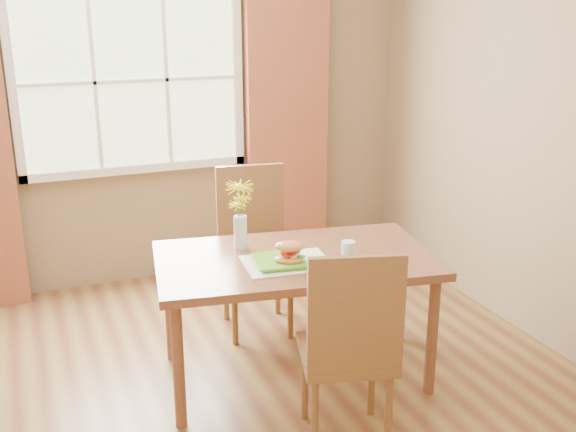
# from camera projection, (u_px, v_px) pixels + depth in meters

# --- Properties ---
(room) EXTENTS (4.24, 3.84, 2.74)m
(room) POSITION_uv_depth(u_px,v_px,m) (203.00, 157.00, 3.12)
(room) COLOR brown
(room) RESTS_ON ground
(window) EXTENTS (1.62, 0.06, 1.32)m
(window) POSITION_uv_depth(u_px,v_px,m) (131.00, 81.00, 4.72)
(window) COLOR beige
(window) RESTS_ON room
(curtain_right) EXTENTS (0.65, 0.08, 2.20)m
(curtain_right) POSITION_uv_depth(u_px,v_px,m) (287.00, 128.00, 5.18)
(curtain_right) COLOR maroon
(curtain_right) RESTS_ON room
(dining_table) EXTENTS (1.60, 1.06, 0.72)m
(dining_table) POSITION_uv_depth(u_px,v_px,m) (295.00, 269.00, 3.65)
(dining_table) COLOR brown
(dining_table) RESTS_ON room
(chair_near) EXTENTS (0.53, 0.53, 1.02)m
(chair_near) POSITION_uv_depth(u_px,v_px,m) (350.00, 343.00, 3.05)
(chair_near) COLOR brown
(chair_near) RESTS_ON room
(chair_far) EXTENTS (0.49, 0.49, 1.05)m
(chair_far) POSITION_uv_depth(u_px,v_px,m) (254.00, 241.00, 4.31)
(chair_far) COLOR brown
(chair_far) RESTS_ON room
(placemat) EXTENTS (0.48, 0.37, 0.01)m
(placemat) POSITION_uv_depth(u_px,v_px,m) (287.00, 263.00, 3.53)
(placemat) COLOR beige
(placemat) RESTS_ON dining_table
(plate) EXTENTS (0.29, 0.29, 0.01)m
(plate) POSITION_uv_depth(u_px,v_px,m) (280.00, 262.00, 3.52)
(plate) COLOR #63B82E
(plate) RESTS_ON placemat
(croissant_sandwich) EXTENTS (0.19, 0.16, 0.12)m
(croissant_sandwich) POSITION_uv_depth(u_px,v_px,m) (289.00, 253.00, 3.47)
(croissant_sandwich) COLOR #E0934C
(croissant_sandwich) RESTS_ON plate
(water_glass) EXTENTS (0.07, 0.07, 0.11)m
(water_glass) POSITION_uv_depth(u_px,v_px,m) (348.00, 252.00, 3.55)
(water_glass) COLOR silver
(water_glass) RESTS_ON dining_table
(flower_vase) EXTENTS (0.16, 0.16, 0.38)m
(flower_vase) POSITION_uv_depth(u_px,v_px,m) (240.00, 208.00, 3.68)
(flower_vase) COLOR silver
(flower_vase) RESTS_ON dining_table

